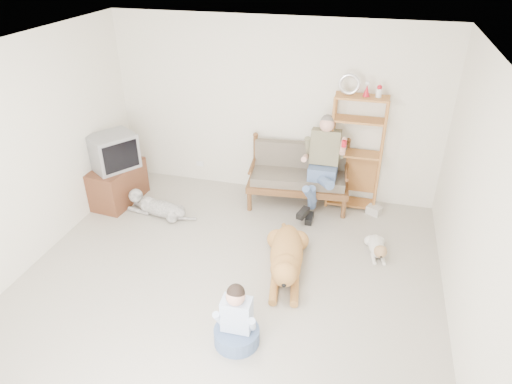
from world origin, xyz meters
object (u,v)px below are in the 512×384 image
(etagere, at_px, (356,152))
(tv_stand, at_px, (118,184))
(loveseat, at_px, (299,174))
(golden_retriever, at_px, (286,258))

(etagere, xyz_separation_m, tv_stand, (-3.50, -0.80, -0.59))
(etagere, bearing_deg, tv_stand, -167.09)
(tv_stand, bearing_deg, loveseat, 19.93)
(etagere, bearing_deg, loveseat, -172.02)
(loveseat, height_order, golden_retriever, loveseat)
(loveseat, xyz_separation_m, etagere, (0.79, 0.11, 0.40))
(loveseat, distance_m, etagere, 0.90)
(tv_stand, xyz_separation_m, golden_retriever, (2.86, -1.03, -0.10))
(loveseat, distance_m, tv_stand, 2.80)
(golden_retriever, bearing_deg, etagere, 62.03)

